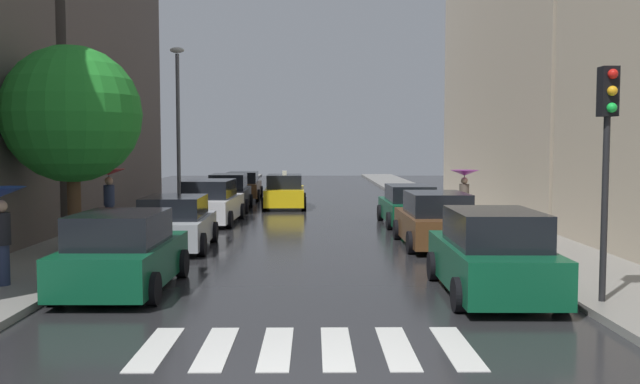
{
  "coord_description": "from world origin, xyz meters",
  "views": [
    {
      "loc": [
        0.09,
        -7.7,
        3.02
      ],
      "look_at": [
        0.43,
        23.76,
        0.85
      ],
      "focal_mm": 37.78,
      "sensor_mm": 36.0,
      "label": 1
    }
  ],
  "objects_px": {
    "parked_car_left_third": "(211,203)",
    "pedestrian_foreground": "(464,184)",
    "parked_car_right_third": "(409,206)",
    "parked_car_right_second": "(435,221)",
    "parked_car_right_nearest": "(492,256)",
    "pedestrian_near_tree": "(109,185)",
    "parked_car_left_second": "(175,224)",
    "traffic_light_right_corner": "(607,131)",
    "lamp_post_left": "(178,118)",
    "taxi_midroad": "(285,192)",
    "pedestrian_by_kerb": "(1,214)",
    "street_tree_left": "(72,115)",
    "parked_car_left_nearest": "(123,254)",
    "parked_car_left_fourth": "(229,193)",
    "parked_car_left_fifth": "(243,186)"
  },
  "relations": [
    {
      "from": "parked_car_left_third",
      "to": "pedestrian_foreground",
      "type": "height_order",
      "value": "pedestrian_foreground"
    },
    {
      "from": "parked_car_right_second",
      "to": "pedestrian_foreground",
      "type": "bearing_deg",
      "value": -22.59
    },
    {
      "from": "parked_car_right_second",
      "to": "street_tree_left",
      "type": "distance_m",
      "value": 10.76
    },
    {
      "from": "parked_car_left_second",
      "to": "pedestrian_foreground",
      "type": "relative_size",
      "value": 2.08
    },
    {
      "from": "parked_car_left_nearest",
      "to": "pedestrian_by_kerb",
      "type": "xyz_separation_m",
      "value": [
        -2.42,
        -0.15,
        0.85
      ]
    },
    {
      "from": "parked_car_right_second",
      "to": "lamp_post_left",
      "type": "height_order",
      "value": "lamp_post_left"
    },
    {
      "from": "parked_car_left_nearest",
      "to": "pedestrian_by_kerb",
      "type": "height_order",
      "value": "pedestrian_by_kerb"
    },
    {
      "from": "parked_car_left_second",
      "to": "traffic_light_right_corner",
      "type": "height_order",
      "value": "traffic_light_right_corner"
    },
    {
      "from": "parked_car_left_second",
      "to": "lamp_post_left",
      "type": "relative_size",
      "value": 0.59
    },
    {
      "from": "parked_car_left_nearest",
      "to": "parked_car_right_third",
      "type": "distance_m",
      "value": 13.81
    },
    {
      "from": "pedestrian_near_tree",
      "to": "pedestrian_by_kerb",
      "type": "height_order",
      "value": "pedestrian_near_tree"
    },
    {
      "from": "taxi_midroad",
      "to": "parked_car_left_third",
      "type": "bearing_deg",
      "value": 157.07
    },
    {
      "from": "parked_car_right_nearest",
      "to": "pedestrian_near_tree",
      "type": "bearing_deg",
      "value": 49.95
    },
    {
      "from": "parked_car_right_third",
      "to": "street_tree_left",
      "type": "height_order",
      "value": "street_tree_left"
    },
    {
      "from": "parked_car_right_third",
      "to": "pedestrian_near_tree",
      "type": "bearing_deg",
      "value": 104.79
    },
    {
      "from": "parked_car_left_third",
      "to": "taxi_midroad",
      "type": "xyz_separation_m",
      "value": [
        2.59,
        6.46,
        -0.03
      ]
    },
    {
      "from": "parked_car_right_second",
      "to": "street_tree_left",
      "type": "height_order",
      "value": "street_tree_left"
    },
    {
      "from": "parked_car_right_nearest",
      "to": "street_tree_left",
      "type": "bearing_deg",
      "value": 65.37
    },
    {
      "from": "parked_car_left_second",
      "to": "parked_car_right_third",
      "type": "relative_size",
      "value": 0.91
    },
    {
      "from": "street_tree_left",
      "to": "traffic_light_right_corner",
      "type": "distance_m",
      "value": 13.31
    },
    {
      "from": "parked_car_left_fifth",
      "to": "pedestrian_near_tree",
      "type": "height_order",
      "value": "pedestrian_near_tree"
    },
    {
      "from": "parked_car_right_third",
      "to": "pedestrian_foreground",
      "type": "relative_size",
      "value": 2.29
    },
    {
      "from": "parked_car_right_second",
      "to": "pedestrian_near_tree",
      "type": "relative_size",
      "value": 2.11
    },
    {
      "from": "pedestrian_near_tree",
      "to": "traffic_light_right_corner",
      "type": "distance_m",
      "value": 16.03
    },
    {
      "from": "parked_car_left_nearest",
      "to": "parked_car_left_second",
      "type": "xyz_separation_m",
      "value": [
        -0.05,
        5.65,
        -0.04
      ]
    },
    {
      "from": "parked_car_right_third",
      "to": "taxi_midroad",
      "type": "relative_size",
      "value": 1.04
    },
    {
      "from": "pedestrian_foreground",
      "to": "pedestrian_near_tree",
      "type": "distance_m",
      "value": 12.61
    },
    {
      "from": "pedestrian_by_kerb",
      "to": "traffic_light_right_corner",
      "type": "distance_m",
      "value": 11.96
    },
    {
      "from": "pedestrian_foreground",
      "to": "parked_car_left_fifth",
      "type": "bearing_deg",
      "value": 38.37
    },
    {
      "from": "parked_car_left_fourth",
      "to": "pedestrian_near_tree",
      "type": "bearing_deg",
      "value": 160.38
    },
    {
      "from": "parked_car_left_nearest",
      "to": "pedestrian_near_tree",
      "type": "height_order",
      "value": "pedestrian_near_tree"
    },
    {
      "from": "parked_car_left_second",
      "to": "parked_car_right_nearest",
      "type": "xyz_separation_m",
      "value": [
        7.63,
        -6.17,
        0.08
      ]
    },
    {
      "from": "parked_car_right_third",
      "to": "pedestrian_by_kerb",
      "type": "distance_m",
      "value": 15.42
    },
    {
      "from": "pedestrian_foreground",
      "to": "street_tree_left",
      "type": "xyz_separation_m",
      "value": [
        -12.08,
        -6.46,
        2.25
      ]
    },
    {
      "from": "parked_car_left_fifth",
      "to": "taxi_midroad",
      "type": "bearing_deg",
      "value": -155.72
    },
    {
      "from": "parked_car_left_fourth",
      "to": "traffic_light_right_corner",
      "type": "height_order",
      "value": "traffic_light_right_corner"
    },
    {
      "from": "parked_car_right_second",
      "to": "lamp_post_left",
      "type": "relative_size",
      "value": 0.63
    },
    {
      "from": "lamp_post_left",
      "to": "taxi_midroad",
      "type": "bearing_deg",
      "value": 44.21
    },
    {
      "from": "parked_car_right_nearest",
      "to": "parked_car_left_second",
      "type": "bearing_deg",
      "value": 52.13
    },
    {
      "from": "parked_car_left_fourth",
      "to": "parked_car_left_fifth",
      "type": "distance_m",
      "value": 6.66
    },
    {
      "from": "pedestrian_near_tree",
      "to": "street_tree_left",
      "type": "height_order",
      "value": "street_tree_left"
    },
    {
      "from": "pedestrian_by_kerb",
      "to": "traffic_light_right_corner",
      "type": "xyz_separation_m",
      "value": [
        11.74,
        -1.56,
        1.67
      ]
    },
    {
      "from": "street_tree_left",
      "to": "traffic_light_right_corner",
      "type": "relative_size",
      "value": 1.29
    },
    {
      "from": "parked_car_left_third",
      "to": "street_tree_left",
      "type": "bearing_deg",
      "value": 164.27
    },
    {
      "from": "parked_car_right_nearest",
      "to": "pedestrian_foreground",
      "type": "relative_size",
      "value": 2.25
    },
    {
      "from": "street_tree_left",
      "to": "parked_car_left_fourth",
      "type": "bearing_deg",
      "value": 78.87
    },
    {
      "from": "parked_car_left_third",
      "to": "parked_car_right_nearest",
      "type": "bearing_deg",
      "value": -147.05
    },
    {
      "from": "parked_car_right_third",
      "to": "parked_car_right_second",
      "type": "bearing_deg",
      "value": 179.46
    },
    {
      "from": "parked_car_left_second",
      "to": "traffic_light_right_corner",
      "type": "xyz_separation_m",
      "value": [
        9.37,
        -7.36,
        2.55
      ]
    },
    {
      "from": "parked_car_left_third",
      "to": "pedestrian_near_tree",
      "type": "height_order",
      "value": "pedestrian_near_tree"
    }
  ]
}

